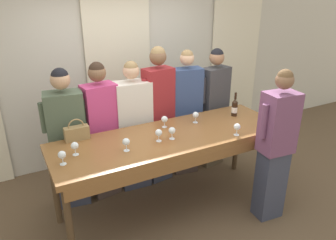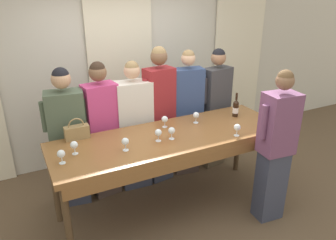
{
  "view_description": "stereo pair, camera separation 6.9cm",
  "coord_description": "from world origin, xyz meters",
  "px_view_note": "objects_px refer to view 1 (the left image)",
  "views": [
    {
      "loc": [
        -1.6,
        -2.92,
        2.55
      ],
      "look_at": [
        0.0,
        0.09,
        1.14
      ],
      "focal_mm": 35.0,
      "sensor_mm": 36.0,
      "label": 1
    },
    {
      "loc": [
        -1.54,
        -2.96,
        2.55
      ],
      "look_at": [
        0.0,
        0.09,
        1.14
      ],
      "focal_mm": 35.0,
      "sensor_mm": 36.0,
      "label": 2
    }
  ],
  "objects_px": {
    "wine_glass_front_mid": "(237,127)",
    "guest_beige_cap": "(214,107)",
    "wine_bottle": "(235,108)",
    "guest_striped_shirt": "(159,114)",
    "potted_plant": "(223,120)",
    "handbag": "(77,133)",
    "guest_olive_jacket": "(68,139)",
    "guest_pink_top": "(102,130)",
    "wine_glass_back_mid": "(164,119)",
    "host_pouring": "(275,146)",
    "guest_navy_coat": "(186,113)",
    "wine_glass_center_left": "(172,131)",
    "tasting_bar": "(173,143)",
    "wine_glass_center_mid": "(126,142)",
    "wine_glass_center_right": "(159,133)",
    "guest_cream_sweater": "(134,127)",
    "wine_glass_front_left": "(196,115)",
    "wine_glass_back_left": "(62,155)",
    "wine_glass_front_right": "(75,146)"
  },
  "relations": [
    {
      "from": "guest_striped_shirt",
      "to": "guest_navy_coat",
      "type": "height_order",
      "value": "guest_striped_shirt"
    },
    {
      "from": "wine_glass_center_mid",
      "to": "guest_navy_coat",
      "type": "distance_m",
      "value": 1.42
    },
    {
      "from": "wine_glass_back_mid",
      "to": "potted_plant",
      "type": "distance_m",
      "value": 2.22
    },
    {
      "from": "tasting_bar",
      "to": "wine_bottle",
      "type": "bearing_deg",
      "value": 9.29
    },
    {
      "from": "wine_glass_center_mid",
      "to": "guest_pink_top",
      "type": "xyz_separation_m",
      "value": [
        -0.02,
        0.79,
        -0.18
      ]
    },
    {
      "from": "handbag",
      "to": "wine_glass_center_mid",
      "type": "xyz_separation_m",
      "value": [
        0.38,
        -0.5,
        0.02
      ]
    },
    {
      "from": "guest_olive_jacket",
      "to": "wine_glass_front_right",
      "type": "bearing_deg",
      "value": -94.13
    },
    {
      "from": "guest_pink_top",
      "to": "host_pouring",
      "type": "height_order",
      "value": "host_pouring"
    },
    {
      "from": "wine_glass_front_mid",
      "to": "wine_glass_back_left",
      "type": "distance_m",
      "value": 1.87
    },
    {
      "from": "wine_glass_back_left",
      "to": "guest_striped_shirt",
      "type": "bearing_deg",
      "value": 28.89
    },
    {
      "from": "wine_bottle",
      "to": "wine_glass_front_mid",
      "type": "height_order",
      "value": "wine_bottle"
    },
    {
      "from": "wine_glass_center_mid",
      "to": "wine_bottle",
      "type": "bearing_deg",
      "value": 9.16
    },
    {
      "from": "tasting_bar",
      "to": "potted_plant",
      "type": "bearing_deg",
      "value": 37.86
    },
    {
      "from": "host_pouring",
      "to": "guest_pink_top",
      "type": "bearing_deg",
      "value": 139.69
    },
    {
      "from": "wine_glass_front_left",
      "to": "wine_glass_back_left",
      "type": "xyz_separation_m",
      "value": [
        -1.64,
        -0.27,
        0.0
      ]
    },
    {
      "from": "guest_pink_top",
      "to": "wine_glass_front_left",
      "type": "bearing_deg",
      "value": -25.33
    },
    {
      "from": "guest_striped_shirt",
      "to": "guest_pink_top",
      "type": "bearing_deg",
      "value": -180.0
    },
    {
      "from": "wine_glass_front_mid",
      "to": "wine_glass_back_mid",
      "type": "height_order",
      "value": "same"
    },
    {
      "from": "wine_glass_front_mid",
      "to": "guest_striped_shirt",
      "type": "bearing_deg",
      "value": 115.1
    },
    {
      "from": "wine_glass_center_mid",
      "to": "handbag",
      "type": "bearing_deg",
      "value": 127.12
    },
    {
      "from": "guest_striped_shirt",
      "to": "guest_beige_cap",
      "type": "relative_size",
      "value": 1.06
    },
    {
      "from": "wine_glass_center_mid",
      "to": "guest_cream_sweater",
      "type": "bearing_deg",
      "value": 63.36
    },
    {
      "from": "guest_striped_shirt",
      "to": "wine_glass_center_left",
      "type": "bearing_deg",
      "value": -105.72
    },
    {
      "from": "wine_glass_front_mid",
      "to": "guest_beige_cap",
      "type": "bearing_deg",
      "value": 67.66
    },
    {
      "from": "wine_glass_center_left",
      "to": "guest_navy_coat",
      "type": "relative_size",
      "value": 0.08
    },
    {
      "from": "guest_olive_jacket",
      "to": "potted_plant",
      "type": "height_order",
      "value": "guest_olive_jacket"
    },
    {
      "from": "tasting_bar",
      "to": "wine_bottle",
      "type": "xyz_separation_m",
      "value": [
        0.99,
        0.16,
        0.2
      ]
    },
    {
      "from": "wine_glass_center_right",
      "to": "guest_navy_coat",
      "type": "xyz_separation_m",
      "value": [
        0.78,
        0.74,
        -0.17
      ]
    },
    {
      "from": "wine_glass_front_mid",
      "to": "potted_plant",
      "type": "xyz_separation_m",
      "value": [
        1.14,
        1.7,
        -0.77
      ]
    },
    {
      "from": "wine_glass_back_mid",
      "to": "wine_glass_center_left",
      "type": "bearing_deg",
      "value": -103.24
    },
    {
      "from": "guest_olive_jacket",
      "to": "host_pouring",
      "type": "height_order",
      "value": "host_pouring"
    },
    {
      "from": "wine_glass_center_right",
      "to": "wine_glass_back_left",
      "type": "xyz_separation_m",
      "value": [
        -1.02,
        -0.02,
        0.0
      ]
    },
    {
      "from": "wine_glass_back_mid",
      "to": "guest_navy_coat",
      "type": "relative_size",
      "value": 0.08
    },
    {
      "from": "tasting_bar",
      "to": "handbag",
      "type": "relative_size",
      "value": 10.27
    },
    {
      "from": "wine_glass_center_right",
      "to": "guest_olive_jacket",
      "type": "distance_m",
      "value": 1.12
    },
    {
      "from": "wine_glass_center_right",
      "to": "guest_cream_sweater",
      "type": "distance_m",
      "value": 0.77
    },
    {
      "from": "wine_glass_back_left",
      "to": "potted_plant",
      "type": "xyz_separation_m",
      "value": [
        2.99,
        1.45,
        -0.77
      ]
    },
    {
      "from": "wine_glass_back_left",
      "to": "wine_glass_back_mid",
      "type": "xyz_separation_m",
      "value": [
        1.24,
        0.33,
        0.0
      ]
    },
    {
      "from": "guest_navy_coat",
      "to": "potted_plant",
      "type": "bearing_deg",
      "value": 30.04
    },
    {
      "from": "guest_pink_top",
      "to": "wine_glass_front_right",
      "type": "bearing_deg",
      "value": -125.93
    },
    {
      "from": "wine_glass_front_left",
      "to": "potted_plant",
      "type": "relative_size",
      "value": 0.22
    },
    {
      "from": "tasting_bar",
      "to": "wine_glass_center_mid",
      "type": "bearing_deg",
      "value": -171.08
    },
    {
      "from": "guest_striped_shirt",
      "to": "wine_glass_front_mid",
      "type": "bearing_deg",
      "value": -64.9
    },
    {
      "from": "wine_glass_back_left",
      "to": "wine_glass_back_mid",
      "type": "bearing_deg",
      "value": 14.72
    },
    {
      "from": "wine_bottle",
      "to": "host_pouring",
      "type": "height_order",
      "value": "host_pouring"
    },
    {
      "from": "handbag",
      "to": "guest_olive_jacket",
      "type": "relative_size",
      "value": 0.15
    },
    {
      "from": "wine_glass_front_mid",
      "to": "guest_beige_cap",
      "type": "relative_size",
      "value": 0.08
    },
    {
      "from": "tasting_bar",
      "to": "wine_glass_center_mid",
      "type": "distance_m",
      "value": 0.62
    },
    {
      "from": "guest_olive_jacket",
      "to": "guest_pink_top",
      "type": "xyz_separation_m",
      "value": [
        0.41,
        -0.0,
        0.02
      ]
    },
    {
      "from": "wine_glass_center_mid",
      "to": "potted_plant",
      "type": "relative_size",
      "value": 0.22
    }
  ]
}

